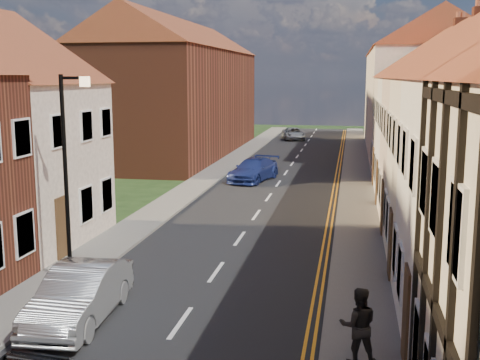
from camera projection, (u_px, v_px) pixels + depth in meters
road at (256, 215)px, 26.57m from camera, size 7.00×90.00×0.02m
pavement_left at (161, 210)px, 27.36m from camera, size 1.80×90.00×0.12m
pavement_right at (357, 218)px, 25.77m from camera, size 1.80×90.00×0.12m
cottage_r_white_far at (466, 110)px, 28.30m from camera, size 8.30×5.20×9.00m
cottage_r_cream_far at (448, 105)px, 33.53m from camera, size 8.30×6.00×9.00m
block_right_far at (420, 86)px, 48.21m from camera, size 8.30×24.20×10.50m
block_left_far at (179, 86)px, 46.73m from camera, size 8.30×24.20×10.50m
lamppost at (68, 167)px, 16.98m from camera, size 0.88×0.15×6.00m
car_mid at (80, 295)px, 14.97m from camera, size 1.71×4.30×1.39m
car_far at (254, 170)px, 35.21m from camera, size 2.86×4.82×1.31m
car_distant at (293, 134)px, 58.08m from camera, size 2.83×4.51×1.16m
pedestrian_right at (358, 325)px, 12.52m from camera, size 0.87×0.71×1.65m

